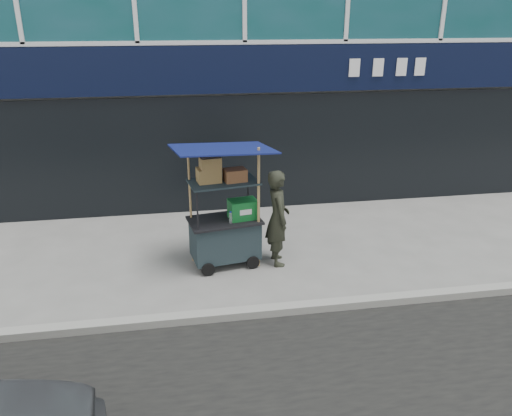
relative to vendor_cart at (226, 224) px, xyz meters
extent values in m
plane|color=slate|center=(0.69, -1.43, -0.72)|extent=(80.00, 80.00, 0.00)
cube|color=gray|center=(0.69, -1.63, -0.66)|extent=(80.00, 0.18, 0.12)
cube|color=black|center=(0.69, 2.43, 2.18)|extent=(15.68, 0.06, 0.90)
cube|color=black|center=(0.69, 2.47, 0.48)|extent=(15.68, 0.04, 2.40)
cube|color=black|center=(-0.02, 0.00, -0.27)|extent=(1.16, 0.80, 0.63)
cylinder|color=black|center=(-0.33, -0.39, -0.61)|extent=(0.22, 0.08, 0.21)
cylinder|color=black|center=(0.41, -0.26, -0.61)|extent=(0.22, 0.08, 0.21)
cube|color=black|center=(-0.02, 0.00, 0.06)|extent=(1.25, 0.88, 0.04)
cylinder|color=black|center=(-0.46, -0.34, 0.38)|extent=(0.03, 0.03, 0.67)
cylinder|color=black|center=(0.51, -0.18, 0.38)|extent=(0.03, 0.03, 0.67)
cylinder|color=black|center=(-0.55, 0.19, 0.38)|extent=(0.03, 0.03, 0.67)
cylinder|color=black|center=(0.43, 0.35, 0.38)|extent=(0.03, 0.03, 0.67)
cube|color=black|center=(-0.02, 0.00, 0.71)|extent=(1.16, 0.80, 0.03)
cylinder|color=#9B7146|center=(0.51, -0.18, 0.29)|extent=(0.05, 0.05, 2.02)
cylinder|color=#9B7146|center=(-0.55, 0.19, 0.24)|extent=(0.04, 0.04, 1.93)
cube|color=#0D0E4B|center=(-0.02, 0.00, 1.25)|extent=(1.68, 1.31, 0.18)
cube|color=#0F6023|center=(0.29, 0.01, 0.23)|extent=(0.49, 0.38, 0.31)
cylinder|color=silver|center=(0.07, -0.17, 0.16)|extent=(0.07, 0.07, 0.18)
cylinder|color=#1831B5|center=(0.07, -0.17, 0.26)|extent=(0.03, 0.03, 0.02)
cube|color=olive|center=(-0.24, 0.01, 0.84)|extent=(0.40, 0.32, 0.22)
cube|color=olive|center=(0.17, -0.01, 0.82)|extent=(0.38, 0.30, 0.20)
cube|color=olive|center=(-0.22, 0.00, 1.04)|extent=(0.35, 0.28, 0.18)
imported|color=#26281D|center=(0.84, -0.10, 0.08)|extent=(0.40, 0.60, 1.61)
camera|label=1|loc=(-0.73, -7.45, 3.19)|focal=35.00mm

